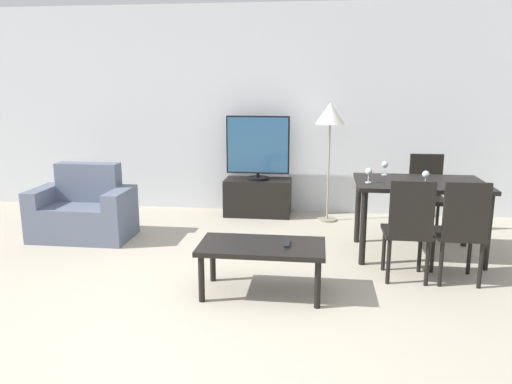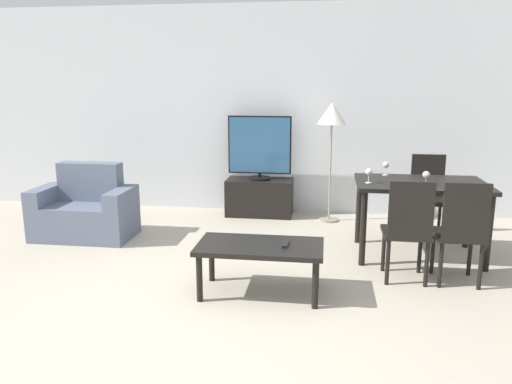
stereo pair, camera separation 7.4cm
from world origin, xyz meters
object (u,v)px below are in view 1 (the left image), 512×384
object	(u,v)px
tv_stand	(258,197)
floor_lamp	(330,119)
tv	(258,148)
remote_primary	(287,244)
wine_glass_right	(426,175)
wine_glass_left	(369,172)
armchair	(84,212)
dining_table	(420,191)
coffee_table	(262,250)
dining_chair_near	(408,226)
wine_glass_center	(385,165)
dining_chair_near_right	(461,228)
dining_chair_far	(426,192)

from	to	relation	value
tv_stand	floor_lamp	xyz separation A→B (m)	(0.91, -0.16, 1.04)
tv	tv_stand	bearing A→B (deg)	90.00
remote_primary	wine_glass_right	xyz separation A→B (m)	(1.24, 0.91, 0.43)
tv_stand	wine_glass_left	world-z (taller)	wine_glass_left
armchair	dining_table	world-z (taller)	armchair
tv_stand	coffee_table	world-z (taller)	tv_stand
tv	remote_primary	size ratio (longest dim) A/B	5.48
dining_chair_near	remote_primary	size ratio (longest dim) A/B	6.14
dining_chair_near	wine_glass_left	size ratio (longest dim) A/B	6.30
tv_stand	wine_glass_left	distance (m)	2.04
dining_chair_near	wine_glass_center	world-z (taller)	dining_chair_near
floor_lamp	wine_glass_left	size ratio (longest dim) A/B	10.13
dining_table	wine_glass_center	distance (m)	0.48
remote_primary	wine_glass_right	distance (m)	1.60
dining_chair_near_right	wine_glass_left	xyz separation A→B (m)	(-0.74, 0.58, 0.36)
dining_chair_near	dining_chair_far	distance (m)	1.50
armchair	dining_chair_near	xyz separation A→B (m)	(3.38, -0.86, 0.21)
armchair	tv_stand	size ratio (longest dim) A/B	1.26
coffee_table	wine_glass_right	size ratio (longest dim) A/B	7.04
floor_lamp	coffee_table	bearing A→B (deg)	-103.78
dining_chair_near_right	remote_primary	bearing A→B (deg)	-164.05
tv	wine_glass_center	world-z (taller)	tv
dining_chair_near	wine_glass_left	distance (m)	0.75
wine_glass_left	coffee_table	bearing A→B (deg)	-132.77
tv	dining_chair_near	world-z (taller)	tv
dining_table	wine_glass_left	bearing A→B (deg)	-165.29
tv_stand	dining_chair_near	xyz separation A→B (m)	(1.56, -2.06, 0.27)
dining_chair_near	wine_glass_left	world-z (taller)	dining_chair_near
tv_stand	wine_glass_right	xyz separation A→B (m)	(1.78, -1.57, 0.63)
dining_chair_near	dining_chair_far	bearing A→B (deg)	73.09
wine_glass_right	remote_primary	bearing A→B (deg)	-143.58
dining_chair_far	remote_primary	xyz separation A→B (m)	(-1.46, -1.86, -0.07)
tv_stand	armchair	bearing A→B (deg)	-146.46
wine_glass_left	tv	bearing A→B (deg)	130.50
wine_glass_right	tv	bearing A→B (deg)	138.70
tv	floor_lamp	distance (m)	1.00
tv_stand	wine_glass_center	world-z (taller)	wine_glass_center
tv	remote_primary	world-z (taller)	tv
armchair	dining_chair_near	world-z (taller)	dining_chair_near
dining_chair_near	remote_primary	bearing A→B (deg)	-157.80
remote_primary	tv	bearing A→B (deg)	102.32
tv_stand	dining_chair_near_right	distance (m)	2.89
armchair	dining_chair_far	world-z (taller)	dining_chair_far
armchair	remote_primary	bearing A→B (deg)	-28.34
dining_chair_near	wine_glass_center	bearing A→B (deg)	95.18
dining_table	wine_glass_center	bearing A→B (deg)	135.59
dining_chair_far	dining_chair_near_right	xyz separation A→B (m)	(0.00, -1.44, 0.00)
coffee_table	dining_chair_far	size ratio (longest dim) A/B	1.12
floor_lamp	armchair	bearing A→B (deg)	-159.00
dining_chair_near_right	wine_glass_center	xyz separation A→B (m)	(-0.53, 1.03, 0.36)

